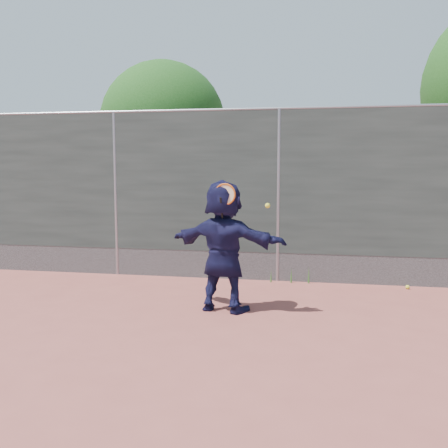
# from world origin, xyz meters

# --- Properties ---
(ground) EXTENTS (80.00, 80.00, 0.00)m
(ground) POSITION_xyz_m (0.00, 0.00, 0.00)
(ground) COLOR #9E4C42
(ground) RESTS_ON ground
(player) EXTENTS (1.78, 0.90, 1.83)m
(player) POSITION_xyz_m (-0.60, 1.52, 0.92)
(player) COLOR #15153A
(player) RESTS_ON ground
(ball_ground) EXTENTS (0.07, 0.07, 0.07)m
(ball_ground) POSITION_xyz_m (2.16, 3.27, 0.03)
(ball_ground) COLOR yellow
(ball_ground) RESTS_ON ground
(fence) EXTENTS (20.00, 0.06, 3.03)m
(fence) POSITION_xyz_m (-0.00, 3.50, 1.58)
(fence) COLOR #38423D
(fence) RESTS_ON ground
(swing_action) EXTENTS (0.75, 0.13, 0.51)m
(swing_action) POSITION_xyz_m (-0.49, 1.32, 1.61)
(swing_action) COLOR #CE5613
(swing_action) RESTS_ON ground
(tree_left) EXTENTS (3.15, 3.00, 4.53)m
(tree_left) POSITION_xyz_m (-2.85, 6.55, 2.94)
(tree_left) COLOR #382314
(tree_left) RESTS_ON ground
(weed_clump) EXTENTS (0.68, 0.07, 0.30)m
(weed_clump) POSITION_xyz_m (0.29, 3.38, 0.13)
(weed_clump) COLOR #387226
(weed_clump) RESTS_ON ground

